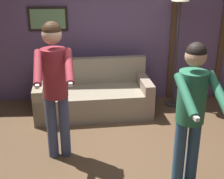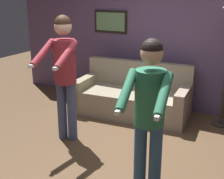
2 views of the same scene
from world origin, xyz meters
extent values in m
plane|color=brown|center=(0.00, 0.00, 0.00)|extent=(12.00, 12.00, 0.00)
cube|color=#5A4568|center=(0.00, 2.11, 1.30)|extent=(6.40, 0.06, 2.60)
cube|color=black|center=(-1.16, 2.06, 1.49)|extent=(0.67, 0.02, 0.41)
cube|color=#61875D|center=(-1.16, 2.05, 1.49)|extent=(0.59, 0.01, 0.33)
cube|color=gray|center=(-0.41, 1.44, 0.21)|extent=(1.96, 1.00, 0.42)
cube|color=gray|center=(-0.44, 1.80, 0.65)|extent=(1.91, 0.30, 0.45)
cube|color=gray|center=(-1.27, 1.37, 0.29)|extent=(0.23, 0.86, 0.58)
cube|color=gray|center=(0.46, 1.51, 0.29)|extent=(0.23, 0.86, 0.58)
cylinder|color=#332D28|center=(1.02, 1.72, 0.01)|extent=(0.28, 0.28, 0.02)
cylinder|color=#414D73|center=(-0.92, 0.17, 0.42)|extent=(0.13, 0.13, 0.84)
cylinder|color=#414D73|center=(-0.76, 0.19, 0.42)|extent=(0.13, 0.13, 0.84)
cylinder|color=maroon|center=(-0.84, 0.18, 1.14)|extent=(0.30, 0.30, 0.60)
sphere|color=#D8AD8E|center=(-0.84, 0.18, 1.61)|extent=(0.23, 0.23, 0.23)
sphere|color=#382314|center=(-0.84, 0.18, 1.65)|extent=(0.22, 0.22, 0.22)
cylinder|color=maroon|center=(-0.99, -0.07, 1.29)|extent=(0.15, 0.52, 0.31)
cube|color=white|center=(-0.96, -0.31, 1.18)|extent=(0.06, 0.15, 0.04)
cylinder|color=maroon|center=(-0.65, -0.03, 1.29)|extent=(0.15, 0.52, 0.31)
cube|color=white|center=(-0.62, -0.27, 1.18)|extent=(0.06, 0.15, 0.04)
cylinder|color=#2E5276|center=(0.56, -0.46, 0.39)|extent=(0.13, 0.13, 0.79)
cylinder|color=#2E5276|center=(0.71, -0.44, 0.39)|extent=(0.13, 0.13, 0.79)
cylinder|color=#286B4C|center=(0.64, -0.45, 1.07)|extent=(0.30, 0.30, 0.56)
sphere|color=tan|center=(0.64, -0.45, 1.50)|extent=(0.22, 0.22, 0.22)
sphere|color=black|center=(0.64, -0.45, 1.54)|extent=(0.21, 0.21, 0.21)
cylinder|color=#286B4C|center=(0.50, -0.69, 1.19)|extent=(0.16, 0.48, 0.32)
cube|color=white|center=(0.53, -0.90, 1.07)|extent=(0.06, 0.15, 0.04)
cylinder|color=#286B4C|center=(0.83, -0.64, 1.19)|extent=(0.16, 0.48, 0.32)
cube|color=white|center=(0.86, -0.85, 1.07)|extent=(0.06, 0.15, 0.04)
camera|label=1|loc=(-0.34, -3.37, 2.32)|focal=50.00mm
camera|label=2|loc=(1.65, -3.14, 2.07)|focal=50.00mm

